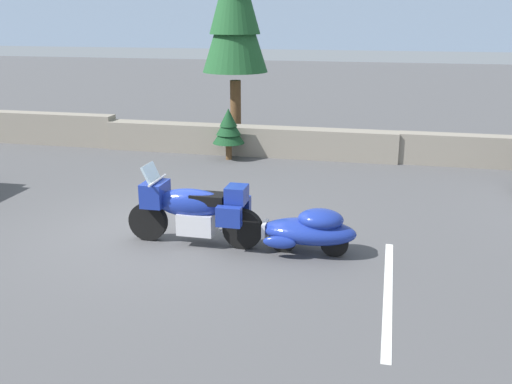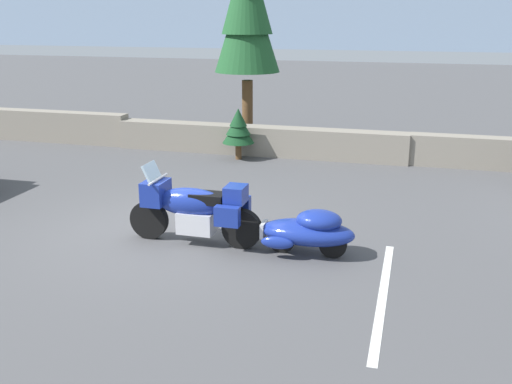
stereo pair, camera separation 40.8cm
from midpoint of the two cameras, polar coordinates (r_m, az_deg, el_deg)
The scene contains 7 objects.
ground_plane at distance 10.50m, azimuth -7.54°, elevation -3.78°, with size 80.00×80.00×0.00m, color #4C4C4F.
stone_guard_wall at distance 16.12m, azimuth -0.07°, elevation 5.18°, with size 24.00×0.58×0.91m.
touring_motorcycle at distance 9.72m, azimuth -4.87°, elevation -1.51°, with size 2.31×0.76×1.33m.
car_shaped_trailer at distance 9.32m, azimuth 6.32°, elevation -3.74°, with size 2.20×0.78×0.76m.
pine_tree_tall at distance 17.27m, azimuth -0.17°, elevation 17.92°, with size 1.88×1.88×6.38m.
pine_sapling_near at distance 15.42m, azimuth -0.97°, elevation 6.26°, with size 0.84×0.84×1.35m.
parking_stripe_marker at distance 8.37m, azimuth 13.60°, elevation -9.65°, with size 0.12×3.60×0.01m, color silver.
Camera 2 is at (4.11, -8.98, 3.67)m, focal length 41.22 mm.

